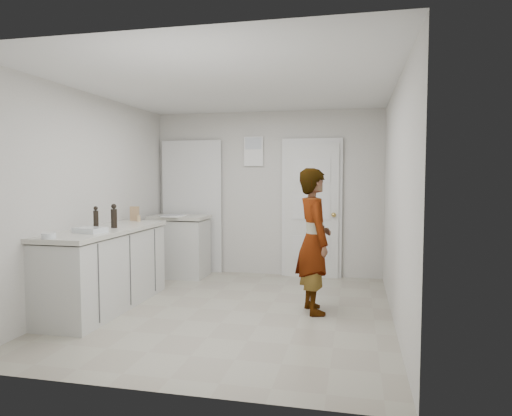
% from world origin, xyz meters
% --- Properties ---
extents(ground, '(4.00, 4.00, 0.00)m').
position_xyz_m(ground, '(0.00, 0.00, 0.00)').
color(ground, gray).
rests_on(ground, ground).
extents(room_shell, '(4.00, 4.00, 4.00)m').
position_xyz_m(room_shell, '(-0.17, 1.95, 1.02)').
color(room_shell, beige).
rests_on(room_shell, ground).
extents(main_counter, '(0.64, 1.96, 0.93)m').
position_xyz_m(main_counter, '(-1.45, -0.20, 0.43)').
color(main_counter, silver).
rests_on(main_counter, ground).
extents(side_counter, '(0.84, 0.61, 0.93)m').
position_xyz_m(side_counter, '(-1.25, 1.55, 0.43)').
color(side_counter, silver).
rests_on(side_counter, ground).
extents(person, '(0.57, 0.69, 1.61)m').
position_xyz_m(person, '(0.90, 0.16, 0.80)').
color(person, silver).
rests_on(person, ground).
extents(cake_mix_box, '(0.12, 0.08, 0.19)m').
position_xyz_m(cake_mix_box, '(-1.55, 0.70, 1.02)').
color(cake_mix_box, '#95704A').
rests_on(cake_mix_box, main_counter).
extents(spice_jar, '(0.05, 0.05, 0.08)m').
position_xyz_m(spice_jar, '(-1.44, 0.60, 0.96)').
color(spice_jar, tan).
rests_on(spice_jar, main_counter).
extents(oil_cruet_a, '(0.07, 0.07, 0.28)m').
position_xyz_m(oil_cruet_a, '(-1.36, -0.15, 1.06)').
color(oil_cruet_a, black).
rests_on(oil_cruet_a, main_counter).
extents(oil_cruet_b, '(0.06, 0.06, 0.26)m').
position_xyz_m(oil_cruet_b, '(-1.51, -0.28, 1.05)').
color(oil_cruet_b, black).
rests_on(oil_cruet_b, main_counter).
extents(baking_dish, '(0.35, 0.28, 0.05)m').
position_xyz_m(baking_dish, '(-1.39, -0.60, 0.95)').
color(baking_dish, silver).
rests_on(baking_dish, main_counter).
extents(egg_bowl, '(0.14, 0.14, 0.05)m').
position_xyz_m(egg_bowl, '(-1.51, -1.10, 0.95)').
color(egg_bowl, silver).
rests_on(egg_bowl, main_counter).
extents(papers, '(0.28, 0.35, 0.01)m').
position_xyz_m(papers, '(-1.28, 1.39, 0.93)').
color(papers, white).
rests_on(papers, side_counter).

